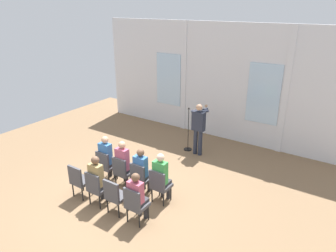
{
  "coord_description": "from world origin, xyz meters",
  "views": [
    {
      "loc": [
        4.88,
        -5.03,
        4.8
      ],
      "look_at": [
        0.13,
        2.1,
        1.41
      ],
      "focal_mm": 33.3,
      "sensor_mm": 36.0,
      "label": 1
    }
  ],
  "objects_px": {
    "chair_r0_c3": "(160,184)",
    "chair_r1_c1": "(96,187)",
    "audience_r0_c2": "(142,169)",
    "audience_r1_c3": "(137,195)",
    "audience_r1_c1": "(98,178)",
    "chair_r1_c3": "(135,203)",
    "chair_r1_c2": "(115,195)",
    "speaker": "(199,126)",
    "chair_r0_c2": "(140,177)",
    "mic_stand": "(188,141)",
    "chair_r0_c0": "(106,164)",
    "audience_r0_c0": "(107,156)",
    "audience_r0_c3": "(161,175)",
    "chair_r0_c1": "(122,170)",
    "audience_r0_c1": "(124,162)",
    "chair_r1_c0": "(79,179)"
  },
  "relations": [
    {
      "from": "audience_r0_c0",
      "to": "chair_r0_c3",
      "type": "xyz_separation_m",
      "value": [
        1.88,
        -0.08,
        -0.23
      ]
    },
    {
      "from": "audience_r0_c0",
      "to": "chair_r1_c0",
      "type": "height_order",
      "value": "audience_r0_c0"
    },
    {
      "from": "speaker",
      "to": "chair_r0_c0",
      "type": "xyz_separation_m",
      "value": [
        -1.36,
        -2.98,
        -0.5
      ]
    },
    {
      "from": "speaker",
      "to": "chair_r0_c3",
      "type": "relative_size",
      "value": 1.89
    },
    {
      "from": "speaker",
      "to": "chair_r0_c0",
      "type": "distance_m",
      "value": 3.32
    },
    {
      "from": "audience_r0_c2",
      "to": "audience_r1_c3",
      "type": "distance_m",
      "value": 1.15
    },
    {
      "from": "chair_r1_c2",
      "to": "mic_stand",
      "type": "bearing_deg",
      "value": 94.72
    },
    {
      "from": "speaker",
      "to": "chair_r0_c2",
      "type": "relative_size",
      "value": 1.89
    },
    {
      "from": "chair_r0_c1",
      "to": "chair_r0_c3",
      "type": "bearing_deg",
      "value": 0.0
    },
    {
      "from": "chair_r0_c2",
      "to": "chair_r1_c1",
      "type": "bearing_deg",
      "value": -122.82
    },
    {
      "from": "chair_r0_c0",
      "to": "audience_r1_c1",
      "type": "height_order",
      "value": "audience_r1_c1"
    },
    {
      "from": "chair_r0_c3",
      "to": "chair_r1_c2",
      "type": "bearing_deg",
      "value": -122.82
    },
    {
      "from": "audience_r0_c2",
      "to": "chair_r0_c3",
      "type": "xyz_separation_m",
      "value": [
        0.63,
        -0.08,
        -0.2
      ]
    },
    {
      "from": "chair_r0_c1",
      "to": "chair_r1_c1",
      "type": "distance_m",
      "value": 0.97
    },
    {
      "from": "chair_r0_c3",
      "to": "chair_r1_c1",
      "type": "height_order",
      "value": "same"
    },
    {
      "from": "audience_r0_c2",
      "to": "chair_r0_c3",
      "type": "relative_size",
      "value": 1.42
    },
    {
      "from": "chair_r0_c1",
      "to": "chair_r1_c1",
      "type": "height_order",
      "value": "same"
    },
    {
      "from": "speaker",
      "to": "chair_r0_c3",
      "type": "distance_m",
      "value": 3.07
    },
    {
      "from": "audience_r0_c2",
      "to": "chair_r1_c1",
      "type": "bearing_deg",
      "value": -120.77
    },
    {
      "from": "audience_r0_c1",
      "to": "chair_r0_c3",
      "type": "distance_m",
      "value": 1.28
    },
    {
      "from": "audience_r1_c1",
      "to": "chair_r1_c3",
      "type": "relative_size",
      "value": 1.44
    },
    {
      "from": "speaker",
      "to": "audience_r0_c3",
      "type": "xyz_separation_m",
      "value": [
        0.52,
        -2.9,
        -0.28
      ]
    },
    {
      "from": "chair_r1_c3",
      "to": "audience_r0_c0",
      "type": "bearing_deg",
      "value": 150.82
    },
    {
      "from": "audience_r0_c0",
      "to": "chair_r0_c1",
      "type": "bearing_deg",
      "value": -7.12
    },
    {
      "from": "mic_stand",
      "to": "audience_r0_c2",
      "type": "distance_m",
      "value": 3.04
    },
    {
      "from": "chair_r1_c1",
      "to": "audience_r1_c3",
      "type": "relative_size",
      "value": 0.73
    },
    {
      "from": "mic_stand",
      "to": "chair_r1_c1",
      "type": "height_order",
      "value": "mic_stand"
    },
    {
      "from": "speaker",
      "to": "chair_r1_c0",
      "type": "height_order",
      "value": "speaker"
    },
    {
      "from": "mic_stand",
      "to": "audience_r1_c3",
      "type": "distance_m",
      "value": 4.1
    },
    {
      "from": "audience_r0_c2",
      "to": "audience_r0_c3",
      "type": "height_order",
      "value": "audience_r0_c3"
    },
    {
      "from": "mic_stand",
      "to": "chair_r0_c3",
      "type": "relative_size",
      "value": 1.65
    },
    {
      "from": "mic_stand",
      "to": "chair_r0_c0",
      "type": "bearing_deg",
      "value": -106.62
    },
    {
      "from": "speaker",
      "to": "chair_r0_c2",
      "type": "height_order",
      "value": "speaker"
    },
    {
      "from": "chair_r0_c0",
      "to": "audience_r0_c3",
      "type": "distance_m",
      "value": 1.89
    },
    {
      "from": "audience_r0_c3",
      "to": "chair_r1_c0",
      "type": "height_order",
      "value": "audience_r0_c3"
    },
    {
      "from": "audience_r0_c1",
      "to": "audience_r0_c3",
      "type": "bearing_deg",
      "value": 0.04
    },
    {
      "from": "chair_r0_c2",
      "to": "chair_r1_c2",
      "type": "relative_size",
      "value": 1.0
    },
    {
      "from": "chair_r0_c2",
      "to": "audience_r1_c3",
      "type": "relative_size",
      "value": 0.73
    },
    {
      "from": "chair_r0_c2",
      "to": "audience_r1_c3",
      "type": "height_order",
      "value": "audience_r1_c3"
    },
    {
      "from": "audience_r0_c2",
      "to": "chair_r1_c1",
      "type": "relative_size",
      "value": 1.42
    },
    {
      "from": "chair_r1_c0",
      "to": "chair_r1_c2",
      "type": "relative_size",
      "value": 1.0
    },
    {
      "from": "chair_r0_c0",
      "to": "chair_r0_c1",
      "type": "relative_size",
      "value": 1.0
    },
    {
      "from": "chair_r1_c1",
      "to": "chair_r1_c2",
      "type": "bearing_deg",
      "value": 0.0
    },
    {
      "from": "audience_r0_c0",
      "to": "audience_r0_c3",
      "type": "xyz_separation_m",
      "value": [
        1.88,
        0.0,
        -0.01
      ]
    },
    {
      "from": "audience_r0_c2",
      "to": "audience_r1_c3",
      "type": "relative_size",
      "value": 1.03
    },
    {
      "from": "chair_r0_c1",
      "to": "chair_r0_c2",
      "type": "height_order",
      "value": "same"
    },
    {
      "from": "mic_stand",
      "to": "chair_r0_c2",
      "type": "xyz_separation_m",
      "value": [
        0.33,
        -3.08,
        0.2
      ]
    },
    {
      "from": "chair_r0_c0",
      "to": "chair_r0_c3",
      "type": "height_order",
      "value": "same"
    },
    {
      "from": "audience_r0_c0",
      "to": "audience_r0_c1",
      "type": "bearing_deg",
      "value": -0.03
    },
    {
      "from": "chair_r1_c1",
      "to": "chair_r1_c2",
      "type": "relative_size",
      "value": 1.0
    }
  ]
}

